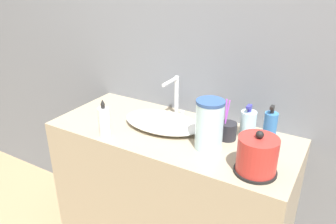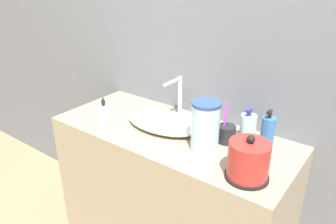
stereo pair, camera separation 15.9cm
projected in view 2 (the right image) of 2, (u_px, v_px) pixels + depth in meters
The scene contains 10 objects.
wall_back at pixel (204, 34), 1.65m from camera, with size 6.00×0.04×2.60m.
vanity_counter at pixel (171, 201), 1.80m from camera, with size 1.23×0.52×0.87m.
sink_basin at pixel (163, 122), 1.66m from camera, with size 0.41×0.25×0.05m.
faucet at pixel (179, 96), 1.71m from camera, with size 0.06×0.15×0.23m.
electric_kettle at pixel (248, 162), 1.24m from camera, with size 0.17×0.17×0.19m.
toothbrush_cup at pixel (226, 134), 1.51m from camera, with size 0.08×0.08×0.20m.
lotion_bottle at pixel (267, 137), 1.38m from camera, with size 0.06×0.06×0.22m.
shampoo_bottle at pixel (105, 118), 1.58m from camera, with size 0.05×0.05×0.19m.
mouthwash_bottle at pixel (248, 128), 1.51m from camera, with size 0.07×0.07×0.17m.
water_pitcher at pixel (205, 127), 1.41m from camera, with size 0.13×0.13×0.23m.
Camera 2 is at (0.85, -0.90, 1.62)m, focal length 35.00 mm.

